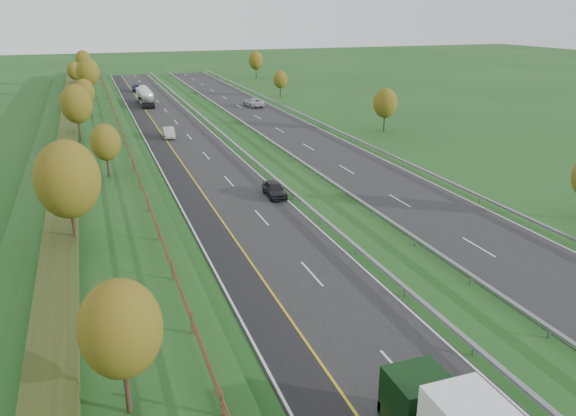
% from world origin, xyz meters
% --- Properties ---
extents(ground, '(400.00, 400.00, 0.00)m').
position_xyz_m(ground, '(8.00, 55.00, 0.00)').
color(ground, '#1A4819').
rests_on(ground, ground).
extents(near_carriageway, '(10.50, 200.00, 0.04)m').
position_xyz_m(near_carriageway, '(0.00, 60.00, 0.02)').
color(near_carriageway, black).
rests_on(near_carriageway, ground).
extents(far_carriageway, '(10.50, 200.00, 0.04)m').
position_xyz_m(far_carriageway, '(16.50, 60.00, 0.02)').
color(far_carriageway, black).
rests_on(far_carriageway, ground).
extents(hard_shoulder, '(3.00, 200.00, 0.04)m').
position_xyz_m(hard_shoulder, '(-3.75, 60.00, 0.02)').
color(hard_shoulder, black).
rests_on(hard_shoulder, ground).
extents(lane_markings, '(26.75, 200.00, 0.01)m').
position_xyz_m(lane_markings, '(6.40, 59.88, 0.05)').
color(lane_markings, silver).
rests_on(lane_markings, near_carriageway).
extents(embankment_left, '(12.00, 200.00, 2.00)m').
position_xyz_m(embankment_left, '(-13.00, 60.00, 1.00)').
color(embankment_left, '#1A4819').
rests_on(embankment_left, ground).
extents(hedge_left, '(2.20, 180.00, 1.10)m').
position_xyz_m(hedge_left, '(-15.00, 60.00, 2.55)').
color(hedge_left, '#283816').
rests_on(hedge_left, embankment_left).
extents(fence_left, '(0.12, 189.06, 1.20)m').
position_xyz_m(fence_left, '(-8.50, 59.59, 2.73)').
color(fence_left, '#422B19').
rests_on(fence_left, embankment_left).
extents(median_barrier_near, '(0.32, 200.00, 0.71)m').
position_xyz_m(median_barrier_near, '(5.70, 60.00, 0.61)').
color(median_barrier_near, gray).
rests_on(median_barrier_near, ground).
extents(median_barrier_far, '(0.32, 200.00, 0.71)m').
position_xyz_m(median_barrier_far, '(10.80, 60.00, 0.61)').
color(median_barrier_far, gray).
rests_on(median_barrier_far, ground).
extents(outer_barrier_far, '(0.32, 200.00, 0.71)m').
position_xyz_m(outer_barrier_far, '(22.30, 60.00, 0.62)').
color(outer_barrier_far, gray).
rests_on(outer_barrier_far, ground).
extents(trees_left, '(6.64, 164.30, 7.66)m').
position_xyz_m(trees_left, '(-12.64, 56.63, 6.37)').
color(trees_left, '#2D2116').
rests_on(trees_left, embankment_left).
extents(trees_far, '(8.45, 118.60, 7.12)m').
position_xyz_m(trees_far, '(29.80, 89.21, 4.25)').
color(trees_far, '#2D2116').
rests_on(trees_far, ground).
extents(road_tanker, '(2.40, 11.22, 3.46)m').
position_xyz_m(road_tanker, '(-1.48, 103.17, 1.86)').
color(road_tanker, silver).
rests_on(road_tanker, near_carriageway).
extents(car_dark_near, '(1.87, 4.35, 1.46)m').
position_xyz_m(car_dark_near, '(4.25, 40.36, 0.77)').
color(car_dark_near, black).
rests_on(car_dark_near, near_carriageway).
extents(car_silver_mid, '(1.75, 4.48, 1.45)m').
position_xyz_m(car_silver_mid, '(-1.60, 71.40, 0.77)').
color(car_silver_mid, '#A1A1A6').
rests_on(car_silver_mid, near_carriageway).
extents(car_small_far, '(2.26, 4.83, 1.36)m').
position_xyz_m(car_small_far, '(-1.29, 123.78, 0.72)').
color(car_small_far, '#121338').
rests_on(car_small_far, near_carriageway).
extents(car_oncoming, '(3.11, 5.98, 1.61)m').
position_xyz_m(car_oncoming, '(17.74, 94.04, 0.84)').
color(car_oncoming, '#B9BABF').
rests_on(car_oncoming, far_carriageway).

